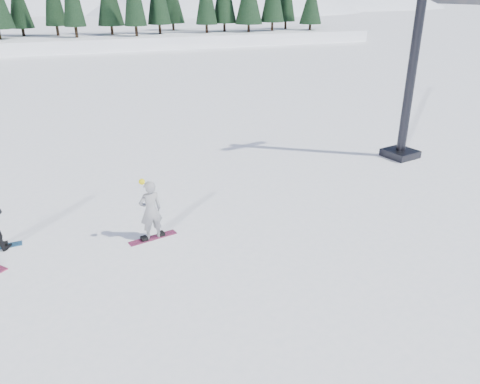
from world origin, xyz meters
name	(u,v)px	position (x,y,z in m)	size (l,w,h in m)	color
ground	(53,255)	(0.00, 0.00, 0.00)	(420.00, 420.00, 0.00)	white
alpine_backdrop	(13,51)	(-11.72, 189.16, -13.97)	(412.50, 227.00, 53.20)	white
lift_tower	(411,78)	(14.99, 3.35, 3.54)	(2.40, 1.53, 8.70)	black
snowboarder_woman	(151,210)	(2.89, -0.10, 0.95)	(0.75, 0.55, 2.04)	#97969B
snowboard_woman	(153,238)	(2.89, -0.10, 0.01)	(1.50, 0.28, 0.03)	#A12354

